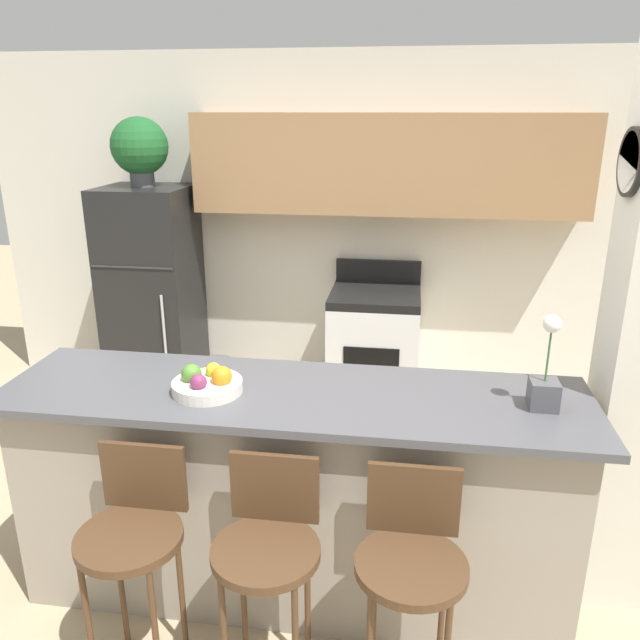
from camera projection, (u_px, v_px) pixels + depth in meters
name	position (u px, v px, depth m)	size (l,w,h in m)	color
ground_plane	(295.00, 587.00, 2.95)	(14.00, 14.00, 0.00)	tan
wall_back	(364.00, 204.00, 4.55)	(5.60, 0.38, 2.55)	silver
counter_bar	(294.00, 494.00, 2.78)	(2.49, 0.67, 1.02)	gray
refrigerator	(153.00, 295.00, 4.72)	(0.63, 0.63, 1.62)	black
stove_range	(374.00, 350.00, 4.59)	(0.64, 0.65, 1.07)	white
bar_stool_left	(134.00, 534.00, 2.35)	(0.40, 0.40, 0.94)	#4C331E
bar_stool_mid	(268.00, 547.00, 2.28)	(0.40, 0.40, 0.94)	#4C331E
bar_stool_right	(411.00, 561.00, 2.20)	(0.40, 0.40, 0.94)	#4C331E
potted_plant_on_fridge	(140.00, 148.00, 4.37)	(0.40, 0.40, 0.48)	#4C4C51
orchid_vase	(545.00, 381.00, 2.45)	(0.11, 0.11, 0.39)	#4C4C51
fruit_bowl	(207.00, 383.00, 2.61)	(0.29, 0.29, 0.12)	silver
trash_bin	(217.00, 385.00, 4.65)	(0.28, 0.28, 0.38)	#59595B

